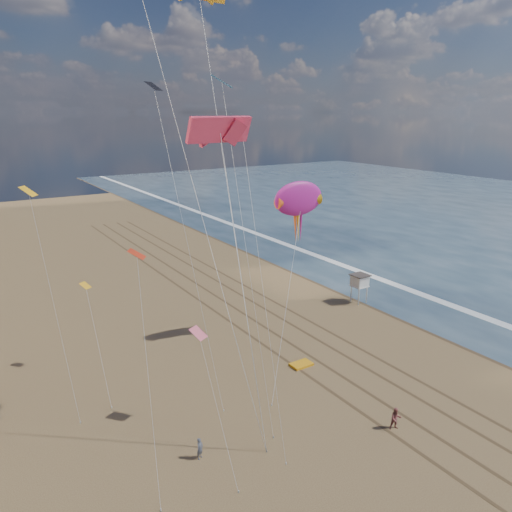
{
  "coord_description": "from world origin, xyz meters",
  "views": [
    {
      "loc": [
        -25.57,
        -10.16,
        21.85
      ],
      "look_at": [
        -2.66,
        26.0,
        9.5
      ],
      "focal_mm": 35.0,
      "sensor_mm": 36.0,
      "label": 1
    }
  ],
  "objects_px": {
    "lifeguard_stand": "(360,281)",
    "show_kite": "(299,199)",
    "kite_flyer_a": "(200,448)",
    "grounded_kite": "(301,364)",
    "kite_flyer_b": "(396,419)"
  },
  "relations": [
    {
      "from": "kite_flyer_a",
      "to": "show_kite",
      "type": "bearing_deg",
      "value": 4.94
    },
    {
      "from": "grounded_kite",
      "to": "kite_flyer_b",
      "type": "distance_m",
      "value": 11.06
    },
    {
      "from": "kite_flyer_a",
      "to": "kite_flyer_b",
      "type": "distance_m",
      "value": 14.02
    },
    {
      "from": "lifeguard_stand",
      "to": "show_kite",
      "type": "relative_size",
      "value": 0.19
    },
    {
      "from": "lifeguard_stand",
      "to": "show_kite",
      "type": "distance_m",
      "value": 16.79
    },
    {
      "from": "grounded_kite",
      "to": "show_kite",
      "type": "distance_m",
      "value": 15.26
    },
    {
      "from": "grounded_kite",
      "to": "kite_flyer_a",
      "type": "relative_size",
      "value": 1.31
    },
    {
      "from": "grounded_kite",
      "to": "kite_flyer_a",
      "type": "distance_m",
      "value": 14.69
    },
    {
      "from": "lifeguard_stand",
      "to": "show_kite",
      "type": "xyz_separation_m",
      "value": [
        -11.91,
        -3.37,
        11.34
      ]
    },
    {
      "from": "kite_flyer_a",
      "to": "kite_flyer_b",
      "type": "xyz_separation_m",
      "value": [
        13.23,
        -4.63,
        0.09
      ]
    },
    {
      "from": "grounded_kite",
      "to": "lifeguard_stand",
      "type": "bearing_deg",
      "value": 28.83
    },
    {
      "from": "grounded_kite",
      "to": "show_kite",
      "type": "height_order",
      "value": "show_kite"
    },
    {
      "from": "lifeguard_stand",
      "to": "show_kite",
      "type": "height_order",
      "value": "show_kite"
    },
    {
      "from": "kite_flyer_b",
      "to": "kite_flyer_a",
      "type": "bearing_deg",
      "value": -175.15
    },
    {
      "from": "grounded_kite",
      "to": "kite_flyer_a",
      "type": "xyz_separation_m",
      "value": [
        -13.21,
        -6.4,
        0.63
      ]
    }
  ]
}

